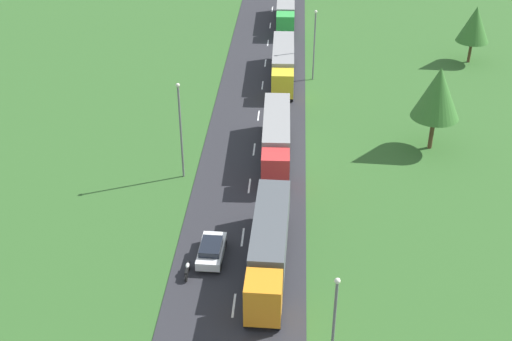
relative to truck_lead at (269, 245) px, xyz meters
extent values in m
cube|color=#2B2B30|center=(-2.22, 8.54, -2.14)|extent=(10.00, 140.00, 0.06)
cube|color=white|center=(-2.22, -4.24, -2.10)|extent=(0.16, 2.40, 0.01)
cube|color=white|center=(-2.22, 3.63, -2.10)|extent=(0.16, 2.40, 0.01)
cube|color=white|center=(-2.22, 11.22, -2.10)|extent=(0.16, 2.40, 0.01)
cube|color=white|center=(-2.22, 17.85, -2.10)|extent=(0.16, 2.40, 0.01)
cube|color=white|center=(-2.22, 25.25, -2.10)|extent=(0.16, 2.40, 0.01)
cube|color=white|center=(-2.22, 33.24, -2.10)|extent=(0.16, 2.40, 0.01)
cube|color=white|center=(-2.22, 40.12, -2.10)|extent=(0.16, 2.40, 0.01)
cube|color=white|center=(-2.22, 47.35, -2.10)|extent=(0.16, 2.40, 0.01)
cube|color=white|center=(-2.22, 54.48, -2.10)|extent=(0.16, 2.40, 0.01)
cube|color=white|center=(-2.22, 62.12, -2.10)|extent=(0.16, 2.40, 0.01)
cube|color=orange|center=(-0.13, -5.51, -0.14)|extent=(2.50, 2.58, 2.94)
cube|color=black|center=(-0.16, -6.71, 0.39)|extent=(2.10, 0.15, 1.29)
cube|color=#4C5156|center=(0.03, 1.30, 0.12)|extent=(2.74, 10.43, 2.86)
cube|color=black|center=(0.03, 1.30, -1.51)|extent=(1.13, 9.88, 0.24)
cylinder|color=black|center=(0.91, -6.16, -1.61)|extent=(0.37, 1.01, 1.00)
cylinder|color=black|center=(-1.19, -6.11, -1.61)|extent=(0.37, 1.01, 1.00)
cylinder|color=black|center=(1.15, 4.38, -1.61)|extent=(0.37, 1.01, 1.00)
cylinder|color=black|center=(-0.95, 4.43, -1.61)|extent=(0.37, 1.01, 1.00)
cylinder|color=black|center=(1.18, 5.63, -1.61)|extent=(0.37, 1.01, 1.00)
cylinder|color=black|center=(-0.92, 5.68, -1.61)|extent=(0.37, 1.01, 1.00)
cube|color=red|center=(0.06, 11.04, -0.14)|extent=(2.49, 2.36, 2.94)
cube|color=black|center=(0.09, 9.94, 0.39)|extent=(2.10, 0.14, 1.29)
cube|color=gray|center=(-0.07, 17.80, 0.14)|extent=(2.71, 10.55, 2.90)
cube|color=black|center=(-0.07, 17.80, -1.51)|extent=(1.10, 9.99, 0.24)
cylinder|color=black|center=(1.13, 10.48, -1.61)|extent=(0.37, 1.01, 1.00)
cylinder|color=black|center=(-0.97, 10.44, -1.61)|extent=(0.37, 1.01, 1.00)
cylinder|color=black|center=(0.91, 20.97, -1.61)|extent=(0.37, 1.01, 1.00)
cylinder|color=black|center=(-1.19, 20.92, -1.61)|extent=(0.37, 1.01, 1.00)
cylinder|color=black|center=(0.89, 22.23, -1.61)|extent=(0.37, 1.01, 1.00)
cylinder|color=black|center=(-1.21, 22.18, -1.61)|extent=(0.37, 1.01, 1.00)
cube|color=yellow|center=(0.18, 29.67, -0.25)|extent=(2.47, 2.41, 2.72)
cube|color=black|center=(0.20, 28.54, 0.24)|extent=(2.10, 0.13, 1.20)
cube|color=gray|center=(0.08, 36.60, 0.07)|extent=(2.66, 10.82, 2.75)
cube|color=black|center=(0.08, 36.60, -1.51)|extent=(1.05, 10.26, 0.24)
cylinder|color=black|center=(1.24, 29.09, -1.61)|extent=(0.36, 1.00, 1.00)
cylinder|color=black|center=(-0.86, 29.06, -1.61)|extent=(0.36, 1.00, 1.00)
cylinder|color=black|center=(1.08, 39.85, -1.61)|extent=(0.36, 1.00, 1.00)
cylinder|color=black|center=(-1.02, 39.82, -1.61)|extent=(0.36, 1.00, 1.00)
cylinder|color=black|center=(1.06, 41.15, -1.61)|extent=(0.36, 1.00, 1.00)
cylinder|color=black|center=(-1.04, 41.12, -1.61)|extent=(0.36, 1.00, 1.00)
cube|color=green|center=(0.01, 49.63, -0.21)|extent=(2.48, 2.71, 2.81)
cube|color=black|center=(0.03, 48.35, 0.30)|extent=(2.10, 0.13, 1.23)
cube|color=gray|center=(-0.09, 56.59, -0.01)|extent=(2.65, 10.59, 2.60)
cube|color=black|center=(-0.09, 56.59, -1.51)|extent=(1.04, 10.04, 0.24)
cylinder|color=black|center=(1.07, 48.97, -1.61)|extent=(0.36, 1.00, 1.00)
cylinder|color=black|center=(-1.03, 48.94, -1.61)|extent=(0.36, 1.00, 1.00)
cylinder|color=black|center=(0.92, 59.78, -1.61)|extent=(0.36, 1.00, 1.00)
cylinder|color=black|center=(-1.18, 59.75, -1.61)|extent=(0.36, 1.00, 1.00)
cylinder|color=black|center=(0.90, 61.04, -1.61)|extent=(0.36, 1.00, 1.00)
cylinder|color=black|center=(-1.20, 61.01, -1.61)|extent=(0.36, 1.00, 1.00)
cube|color=white|center=(-4.36, 0.89, -1.45)|extent=(1.94, 4.12, 0.67)
cube|color=black|center=(-4.37, 0.69, -0.88)|extent=(1.59, 2.32, 0.47)
cylinder|color=black|center=(-5.12, 2.30, -1.79)|extent=(0.24, 0.65, 0.64)
cylinder|color=black|center=(-3.51, 2.24, -1.79)|extent=(0.24, 0.65, 0.64)
cylinder|color=black|center=(-5.21, -0.47, -1.79)|extent=(0.24, 0.65, 0.64)
cylinder|color=black|center=(-3.60, -0.52, -1.79)|extent=(0.24, 0.65, 0.64)
cylinder|color=black|center=(-5.88, -0.55, -1.79)|extent=(0.12, 0.64, 0.64)
cylinder|color=black|center=(-5.88, -1.85, -1.79)|extent=(0.14, 0.64, 0.64)
cube|color=black|center=(-5.88, -1.20, -1.57)|extent=(0.20, 1.40, 0.36)
ellipsoid|color=white|center=(-5.88, -1.05, -1.34)|extent=(0.28, 0.52, 0.28)
cylinder|color=slate|center=(4.23, -9.55, 1.34)|extent=(0.18, 0.18, 7.01)
sphere|color=silver|center=(4.23, -9.55, 4.96)|extent=(0.36, 0.36, 0.36)
cylinder|color=slate|center=(-8.32, 12.59, 2.27)|extent=(0.18, 0.18, 8.88)
sphere|color=silver|center=(-8.32, 12.59, 6.83)|extent=(0.36, 0.36, 0.36)
cylinder|color=slate|center=(3.67, 35.51, 1.89)|extent=(0.18, 0.18, 8.12)
sphere|color=silver|center=(3.67, 35.51, 6.08)|extent=(0.36, 0.36, 0.36)
cylinder|color=#513823|center=(23.39, 42.25, -0.80)|extent=(0.37, 0.37, 2.73)
cone|color=#38702D|center=(23.39, 42.25, 2.76)|extent=(4.00, 4.00, 4.40)
cylinder|color=#513823|center=(14.89, 19.36, -0.49)|extent=(0.42, 0.42, 3.36)
cone|color=#38702D|center=(14.89, 19.36, 3.70)|extent=(4.56, 4.56, 5.02)
camera|label=1|loc=(1.42, -38.73, 29.67)|focal=46.90mm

